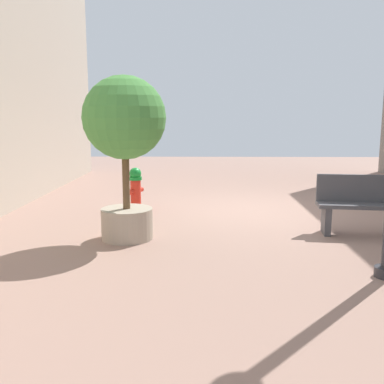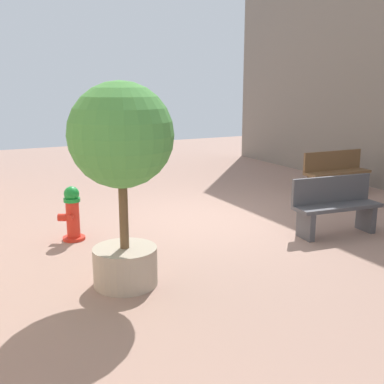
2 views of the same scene
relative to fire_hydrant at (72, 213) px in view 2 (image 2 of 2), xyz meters
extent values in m
plane|color=#9E7A6B|center=(-2.46, -0.08, -0.44)|extent=(23.40, 23.40, 0.00)
cylinder|color=red|center=(-0.01, 0.00, -0.41)|extent=(0.35, 0.35, 0.05)
cylinder|color=red|center=(-0.01, 0.00, -0.10)|extent=(0.21, 0.21, 0.58)
cylinder|color=#198C33|center=(-0.01, 0.00, 0.22)|extent=(0.26, 0.26, 0.06)
sphere|color=#198C33|center=(-0.01, 0.00, 0.32)|extent=(0.24, 0.24, 0.24)
cylinder|color=red|center=(0.06, 0.14, -0.03)|extent=(0.14, 0.16, 0.09)
cylinder|color=red|center=(-0.08, -0.13, -0.03)|extent=(0.14, 0.16, 0.09)
cylinder|color=red|center=(0.14, -0.07, -0.07)|extent=(0.18, 0.17, 0.12)
cube|color=brown|center=(-6.79, -0.52, -0.21)|extent=(0.11, 0.40, 0.45)
cube|color=brown|center=(-5.50, -0.57, -0.21)|extent=(0.11, 0.40, 0.45)
cube|color=brown|center=(-6.14, -0.54, 0.04)|extent=(1.64, 0.49, 0.06)
cube|color=brown|center=(-6.15, -0.73, 0.29)|extent=(1.63, 0.12, 0.44)
cube|color=#4C4C51|center=(-4.54, 1.80, -0.21)|extent=(0.14, 0.40, 0.45)
cube|color=#4C4C51|center=(-3.34, 1.67, -0.21)|extent=(0.14, 0.40, 0.45)
cube|color=#4C4C51|center=(-3.94, 1.73, 0.04)|extent=(1.54, 0.61, 0.06)
cube|color=#4C4C51|center=(-3.96, 1.55, 0.29)|extent=(1.50, 0.23, 0.44)
cylinder|color=tan|center=(-0.17, 2.03, -0.20)|extent=(0.79, 0.79, 0.48)
cylinder|color=brown|center=(-0.17, 2.03, 0.55)|extent=(0.11, 0.11, 1.01)
sphere|color=#4C9342|center=(-0.17, 2.03, 1.42)|extent=(1.25, 1.25, 1.25)
camera|label=1|loc=(-1.30, 8.61, 1.45)|focal=41.04mm
camera|label=2|loc=(1.61, 7.26, 2.00)|focal=43.99mm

